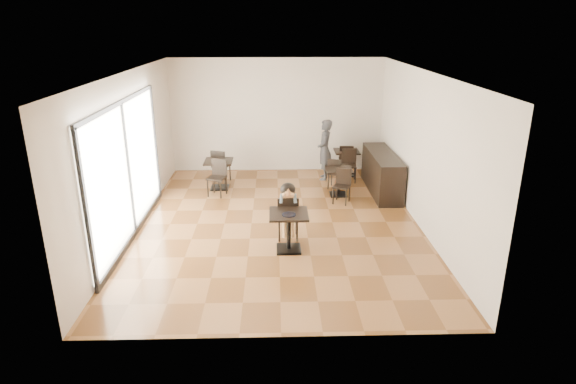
{
  "coord_description": "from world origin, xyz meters",
  "views": [
    {
      "loc": [
        -0.06,
        -9.6,
        4.12
      ],
      "look_at": [
        0.18,
        -0.81,
        1.0
      ],
      "focal_mm": 30.0,
      "sensor_mm": 36.0,
      "label": 1
    }
  ],
  "objects_px": {
    "cafe_table_back": "(346,163)",
    "chair_back_a": "(346,159)",
    "adult_patron": "(325,150)",
    "chair_mid_b": "(342,187)",
    "chair_mid_a": "(336,173)",
    "chair_left_a": "(221,166)",
    "cafe_table_left": "(219,174)",
    "child_chair": "(288,217)",
    "chair_back_b": "(349,166)",
    "child_table": "(289,232)",
    "child": "(288,211)",
    "chair_left_b": "(217,178)",
    "cafe_table_mid": "(339,182)"
  },
  "relations": [
    {
      "from": "child",
      "to": "chair_back_b",
      "type": "bearing_deg",
      "value": 63.94
    },
    {
      "from": "adult_patron",
      "to": "chair_mid_b",
      "type": "bearing_deg",
      "value": 12.01
    },
    {
      "from": "chair_left_a",
      "to": "chair_back_a",
      "type": "distance_m",
      "value": 3.51
    },
    {
      "from": "adult_patron",
      "to": "chair_left_a",
      "type": "relative_size",
      "value": 1.83
    },
    {
      "from": "chair_mid_a",
      "to": "chair_back_a",
      "type": "xyz_separation_m",
      "value": [
        0.42,
        1.21,
        0.02
      ]
    },
    {
      "from": "child_chair",
      "to": "child_table",
      "type": "bearing_deg",
      "value": 90.0
    },
    {
      "from": "cafe_table_back",
      "to": "chair_back_a",
      "type": "xyz_separation_m",
      "value": [
        0.0,
        0.12,
        0.07
      ]
    },
    {
      "from": "child",
      "to": "adult_patron",
      "type": "distance_m",
      "value": 4.01
    },
    {
      "from": "child_chair",
      "to": "cafe_table_left",
      "type": "relative_size",
      "value": 1.22
    },
    {
      "from": "adult_patron",
      "to": "chair_left_b",
      "type": "relative_size",
      "value": 1.83
    },
    {
      "from": "chair_mid_a",
      "to": "chair_back_b",
      "type": "bearing_deg",
      "value": -105.14
    },
    {
      "from": "child",
      "to": "chair_mid_b",
      "type": "distance_m",
      "value": 2.37
    },
    {
      "from": "chair_left_a",
      "to": "chair_back_a",
      "type": "xyz_separation_m",
      "value": [
        3.46,
        0.6,
        -0.02
      ]
    },
    {
      "from": "child_table",
      "to": "chair_left_b",
      "type": "distance_m",
      "value": 3.55
    },
    {
      "from": "child",
      "to": "adult_patron",
      "type": "height_order",
      "value": "adult_patron"
    },
    {
      "from": "child_table",
      "to": "chair_left_a",
      "type": "xyz_separation_m",
      "value": [
        -1.7,
        4.22,
        0.07
      ]
    },
    {
      "from": "cafe_table_left",
      "to": "chair_mid_a",
      "type": "relative_size",
      "value": 0.92
    },
    {
      "from": "chair_mid_b",
      "to": "chair_back_b",
      "type": "height_order",
      "value": "chair_back_b"
    },
    {
      "from": "cafe_table_mid",
      "to": "chair_mid_b",
      "type": "distance_m",
      "value": 0.55
    },
    {
      "from": "cafe_table_mid",
      "to": "chair_mid_b",
      "type": "height_order",
      "value": "chair_mid_b"
    },
    {
      "from": "chair_mid_b",
      "to": "chair_back_b",
      "type": "bearing_deg",
      "value": 98.37
    },
    {
      "from": "chair_left_b",
      "to": "child_chair",
      "type": "bearing_deg",
      "value": -37.87
    },
    {
      "from": "chair_left_a",
      "to": "chair_left_b",
      "type": "bearing_deg",
      "value": 108.6
    },
    {
      "from": "child_table",
      "to": "chair_mid_b",
      "type": "relative_size",
      "value": 0.93
    },
    {
      "from": "child",
      "to": "chair_back_a",
      "type": "distance_m",
      "value": 4.61
    },
    {
      "from": "chair_left_b",
      "to": "chair_back_b",
      "type": "distance_m",
      "value": 3.61
    },
    {
      "from": "chair_left_a",
      "to": "child",
      "type": "bearing_deg",
      "value": 133.48
    },
    {
      "from": "cafe_table_mid",
      "to": "cafe_table_back",
      "type": "bearing_deg",
      "value": 75.56
    },
    {
      "from": "adult_patron",
      "to": "chair_left_b",
      "type": "distance_m",
      "value": 3.11
    },
    {
      "from": "adult_patron",
      "to": "cafe_table_back",
      "type": "distance_m",
      "value": 0.85
    },
    {
      "from": "chair_left_a",
      "to": "chair_back_a",
      "type": "height_order",
      "value": "chair_left_a"
    },
    {
      "from": "cafe_table_left",
      "to": "chair_left_a",
      "type": "distance_m",
      "value": 0.56
    },
    {
      "from": "adult_patron",
      "to": "cafe_table_mid",
      "type": "relative_size",
      "value": 2.42
    },
    {
      "from": "chair_mid_a",
      "to": "chair_left_a",
      "type": "distance_m",
      "value": 3.1
    },
    {
      "from": "cafe_table_back",
      "to": "child",
      "type": "bearing_deg",
      "value": -112.98
    },
    {
      "from": "child_table",
      "to": "adult_patron",
      "type": "xyz_separation_m",
      "value": [
        1.11,
        4.4,
        0.44
      ]
    },
    {
      "from": "cafe_table_back",
      "to": "chair_mid_b",
      "type": "xyz_separation_m",
      "value": [
        -0.42,
        -2.19,
        0.05
      ]
    },
    {
      "from": "chair_mid_b",
      "to": "chair_back_a",
      "type": "relative_size",
      "value": 0.95
    },
    {
      "from": "cafe_table_left",
      "to": "child_chair",
      "type": "bearing_deg",
      "value": -61.38
    },
    {
      "from": "chair_mid_a",
      "to": "chair_back_a",
      "type": "height_order",
      "value": "chair_back_a"
    },
    {
      "from": "child",
      "to": "chair_left_b",
      "type": "relative_size",
      "value": 1.28
    },
    {
      "from": "child_table",
      "to": "chair_left_a",
      "type": "relative_size",
      "value": 0.84
    },
    {
      "from": "cafe_table_mid",
      "to": "cafe_table_left",
      "type": "relative_size",
      "value": 0.91
    },
    {
      "from": "adult_patron",
      "to": "cafe_table_left",
      "type": "height_order",
      "value": "adult_patron"
    },
    {
      "from": "chair_back_a",
      "to": "chair_back_b",
      "type": "xyz_separation_m",
      "value": [
        0.0,
        -0.67,
        0.0
      ]
    },
    {
      "from": "cafe_table_back",
      "to": "chair_back_a",
      "type": "relative_size",
      "value": 0.83
    },
    {
      "from": "adult_patron",
      "to": "chair_left_a",
      "type": "height_order",
      "value": "adult_patron"
    },
    {
      "from": "child_chair",
      "to": "cafe_table_left",
      "type": "xyz_separation_m",
      "value": [
        -1.7,
        3.12,
        -0.08
      ]
    },
    {
      "from": "cafe_table_back",
      "to": "chair_left_b",
      "type": "height_order",
      "value": "chair_left_b"
    },
    {
      "from": "cafe_table_left",
      "to": "cafe_table_back",
      "type": "relative_size",
      "value": 1.04
    }
  ]
}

